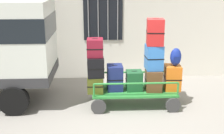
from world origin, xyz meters
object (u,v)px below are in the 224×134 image
at_px(suitcase_left_top, 95,48).
at_px(suitcase_right_bottom, 172,77).
at_px(suitcase_midleft_bottom, 115,78).
at_px(suitcase_left_bottom, 96,82).
at_px(suitcase_midright_top, 155,32).
at_px(suitcase_midright_bottom, 153,80).
at_px(suitcase_midright_middle, 154,57).
at_px(suitcase_left_middle, 95,65).
at_px(suitcase_center_bottom, 134,81).
at_px(luggage_cart, 134,92).
at_px(backpack, 176,57).

bearing_deg(suitcase_left_top, suitcase_right_bottom, -0.21).
height_order(suitcase_midleft_bottom, suitcase_right_bottom, suitcase_midleft_bottom).
bearing_deg(suitcase_left_bottom, suitcase_midright_top, -1.23).
xyz_separation_m(suitcase_midright_bottom, suitcase_midright_middle, (0.00, 0.05, 0.57)).
bearing_deg(suitcase_midright_top, suitcase_right_bottom, -1.35).
distance_m(suitcase_left_middle, suitcase_center_bottom, 1.04).
height_order(suitcase_left_bottom, suitcase_left_middle, suitcase_left_middle).
bearing_deg(suitcase_midright_bottom, luggage_cart, 175.84).
bearing_deg(suitcase_midright_bottom, suitcase_left_top, 179.20).
distance_m(luggage_cart, suitcase_midright_top, 1.61).
distance_m(suitcase_left_top, suitcase_midleft_bottom, 0.92).
bearing_deg(suitcase_right_bottom, suitcase_midright_bottom, -178.46).
xyz_separation_m(luggage_cart, suitcase_midright_top, (0.48, -0.01, 1.54)).
xyz_separation_m(suitcase_midright_top, backpack, (0.52, -0.04, -0.61)).
bearing_deg(suitcase_left_middle, luggage_cart, -0.98).
distance_m(luggage_cart, suitcase_left_bottom, 1.00).
bearing_deg(suitcase_midright_middle, suitcase_center_bottom, -176.82).
distance_m(suitcase_midright_bottom, suitcase_midright_top, 1.20).
height_order(suitcase_left_middle, suitcase_right_bottom, suitcase_left_middle).
distance_m(luggage_cart, suitcase_midright_bottom, 0.59).
bearing_deg(suitcase_midleft_bottom, suitcase_center_bottom, -4.24).
height_order(suitcase_left_top, suitcase_midleft_bottom, suitcase_left_top).
distance_m(suitcase_midright_bottom, suitcase_midright_middle, 0.57).
height_order(luggage_cart, suitcase_center_bottom, suitcase_center_bottom).
relative_size(suitcase_left_middle, suitcase_left_top, 1.58).
bearing_deg(suitcase_left_middle, suitcase_midright_top, -1.08).
bearing_deg(suitcase_left_middle, suitcase_right_bottom, -1.15).
relative_size(suitcase_left_top, backpack, 0.99).
relative_size(suitcase_midleft_bottom, backpack, 1.45).
relative_size(luggage_cart, suitcase_midright_middle, 3.49).
bearing_deg(suitcase_midright_top, suitcase_midright_bottom, -90.00).
distance_m(suitcase_left_middle, suitcase_midright_top, 1.66).
height_order(luggage_cart, suitcase_midright_bottom, suitcase_midright_bottom).
bearing_deg(suitcase_left_top, suitcase_center_bottom, 0.06).
height_order(suitcase_left_middle, suitcase_midleft_bottom, suitcase_left_middle).
height_order(suitcase_left_middle, suitcase_midright_top, suitcase_midright_top).
bearing_deg(suitcase_midright_top, suitcase_left_bottom, 178.77).
distance_m(suitcase_left_top, suitcase_center_bottom, 1.29).
relative_size(suitcase_left_bottom, suitcase_midright_middle, 1.11).
distance_m(suitcase_left_middle, suitcase_right_bottom, 1.95).
bearing_deg(suitcase_left_bottom, suitcase_midleft_bottom, 0.19).
bearing_deg(suitcase_center_bottom, suitcase_midright_bottom, -2.52).
xyz_separation_m(suitcase_midleft_bottom, suitcase_center_bottom, (0.48, -0.04, -0.07)).
xyz_separation_m(suitcase_left_middle, suitcase_midright_middle, (1.44, -0.00, 0.19)).
bearing_deg(suitcase_midleft_bottom, suitcase_left_top, -175.63).
bearing_deg(backpack, suitcase_left_bottom, 177.86).
bearing_deg(suitcase_midleft_bottom, backpack, -2.89).
xyz_separation_m(luggage_cart, suitcase_left_middle, (-0.96, 0.02, 0.71)).
bearing_deg(suitcase_left_top, backpack, -1.12).
bearing_deg(suitcase_left_top, suitcase_midright_bottom, -0.80).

